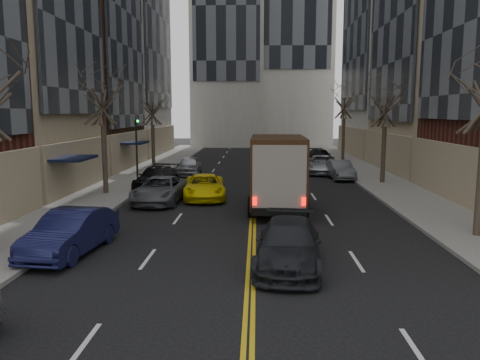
% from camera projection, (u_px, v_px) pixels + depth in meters
% --- Properties ---
extents(sidewalk_left, '(4.00, 66.00, 0.15)m').
position_uv_depth(sidewalk_left, '(134.00, 178.00, 34.76)').
color(sidewalk_left, slate).
rests_on(sidewalk_left, ground).
extents(sidewalk_right, '(4.00, 66.00, 0.15)m').
position_uv_depth(sidewalk_right, '(378.00, 179.00, 34.12)').
color(sidewalk_right, slate).
rests_on(sidewalk_right, ground).
extents(tree_lf_mid, '(3.20, 3.20, 8.91)m').
position_uv_depth(tree_lf_mid, '(101.00, 82.00, 26.89)').
color(tree_lf_mid, '#382D23').
rests_on(tree_lf_mid, sidewalk_left).
extents(tree_lf_far, '(3.20, 3.20, 8.12)m').
position_uv_depth(tree_lf_far, '(152.00, 99.00, 39.83)').
color(tree_lf_far, '#382D23').
rests_on(tree_lf_far, sidewalk_left).
extents(tree_rt_mid, '(3.20, 3.20, 8.32)m').
position_uv_depth(tree_rt_mid, '(386.00, 93.00, 31.27)').
color(tree_rt_mid, '#382D23').
rests_on(tree_rt_mid, sidewalk_right).
extents(tree_rt_far, '(3.20, 3.20, 9.11)m').
position_uv_depth(tree_rt_far, '(345.00, 93.00, 46.01)').
color(tree_rt_far, '#382D23').
rests_on(tree_rt_far, sidewalk_right).
extents(traffic_signal, '(0.29, 0.26, 4.70)m').
position_uv_depth(traffic_signal, '(137.00, 146.00, 29.36)').
color(traffic_signal, black).
rests_on(traffic_signal, sidewalk_left).
extents(ups_truck, '(2.89, 6.85, 3.72)m').
position_uv_depth(ups_truck, '(277.00, 173.00, 23.44)').
color(ups_truck, black).
rests_on(ups_truck, ground).
extents(observer_sedan, '(2.49, 5.16, 1.45)m').
position_uv_depth(observer_sedan, '(289.00, 244.00, 14.95)').
color(observer_sedan, black).
rests_on(observer_sedan, ground).
extents(taxi, '(2.81, 5.15, 1.37)m').
position_uv_depth(taxi, '(204.00, 187.00, 26.65)').
color(taxi, yellow).
rests_on(taxi, ground).
extents(pedestrian, '(0.62, 0.75, 1.78)m').
position_uv_depth(pedestrian, '(266.00, 187.00, 25.26)').
color(pedestrian, black).
rests_on(pedestrian, ground).
extents(parked_lf_b, '(2.14, 4.81, 1.53)m').
position_uv_depth(parked_lf_b, '(71.00, 232.00, 16.27)').
color(parked_lf_b, '#12143A').
rests_on(parked_lf_b, ground).
extents(parked_lf_c, '(2.61, 5.19, 1.41)m').
position_uv_depth(parked_lf_c, '(160.00, 190.00, 25.49)').
color(parked_lf_c, '#55585D').
rests_on(parked_lf_c, ground).
extents(parked_lf_d, '(2.45, 5.07, 1.42)m').
position_uv_depth(parked_lf_d, '(156.00, 178.00, 30.12)').
color(parked_lf_d, black).
rests_on(parked_lf_d, ground).
extents(parked_lf_e, '(1.86, 4.36, 1.47)m').
position_uv_depth(parked_lf_e, '(189.00, 166.00, 36.46)').
color(parked_lf_e, '#9A9CA1').
rests_on(parked_lf_e, ground).
extents(parked_rt_a, '(1.73, 4.28, 1.38)m').
position_uv_depth(parked_rt_a, '(340.00, 170.00, 34.37)').
color(parked_rt_a, '#4F5257').
rests_on(parked_rt_a, ground).
extents(parked_rt_b, '(2.86, 5.37, 1.44)m').
position_uv_depth(parked_rt_b, '(321.00, 165.00, 37.50)').
color(parked_rt_b, '#B2B3BA').
rests_on(parked_rt_b, ground).
extents(parked_rt_c, '(2.45, 4.78, 1.33)m').
position_uv_depth(parked_rt_c, '(320.00, 156.00, 45.25)').
color(parked_rt_c, black).
rests_on(parked_rt_c, ground).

